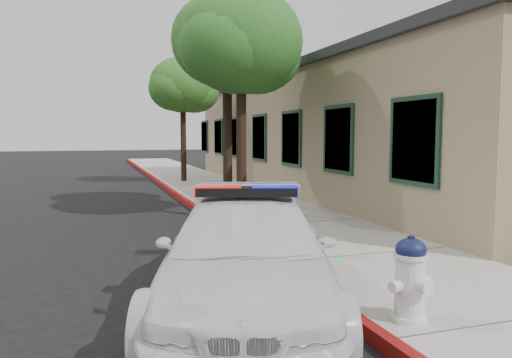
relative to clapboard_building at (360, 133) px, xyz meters
The scene contains 9 objects.
ground 11.42m from the clapboard_building, 126.62° to the right, with size 120.00×120.00×0.00m, color black.
sidewalk 8.13m from the clapboard_building, 130.31° to the right, with size 3.20×60.00×0.15m, color gray.
red_curb 9.18m from the clapboard_building, 137.85° to the right, with size 0.14×60.00×0.16m, color maroon.
clapboard_building is the anchor object (origin of this frame).
police_car 13.06m from the clapboard_building, 125.80° to the right, with size 3.27×5.06×1.48m.
fire_hydrant 13.29m from the clapboard_building, 117.93° to the right, with size 0.51×0.44×0.89m.
street_tree_near 7.70m from the clapboard_building, 141.93° to the right, with size 3.05×2.91×5.32m.
street_tree_mid 6.89m from the clapboard_building, 152.78° to the right, with size 2.96×3.08×5.64m.
street_tree_far 7.39m from the clapboard_building, 141.78° to the left, with size 2.92×2.69×5.09m.
Camera 1 is at (-2.57, -6.87, 2.07)m, focal length 34.70 mm.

